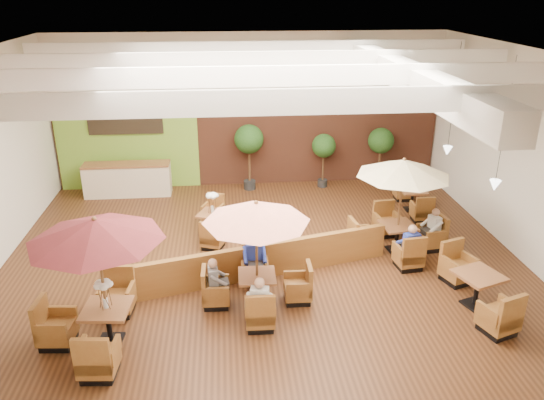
{
  "coord_description": "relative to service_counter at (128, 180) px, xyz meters",
  "views": [
    {
      "loc": [
        -0.95,
        -12.9,
        7.02
      ],
      "look_at": [
        0.3,
        0.5,
        1.5
      ],
      "focal_mm": 35.0,
      "sensor_mm": 36.0,
      "label": 1
    }
  ],
  "objects": [
    {
      "name": "table_5",
      "position": [
        9.59,
        -2.24,
        -0.24
      ],
      "size": [
        0.81,
        2.41,
        0.91
      ],
      "rotation": [
        0.0,
        0.0,
        -0.0
      ],
      "color": "brown",
      "rests_on": "ground"
    },
    {
      "name": "diner_1",
      "position": [
        4.09,
        -6.37,
        0.19
      ],
      "size": [
        0.42,
        0.34,
        0.84
      ],
      "rotation": [
        0.0,
        0.0,
        3.19
      ],
      "color": "#273BAB",
      "rests_on": "ground"
    },
    {
      "name": "topiary_2",
      "position": [
        9.14,
        0.2,
        1.04
      ],
      "size": [
        0.94,
        0.94,
        2.18
      ],
      "color": "black",
      "rests_on": "ground"
    },
    {
      "name": "service_counter",
      "position": [
        0.0,
        0.0,
        0.0
      ],
      "size": [
        3.0,
        0.75,
        1.18
      ],
      "color": "beige",
      "rests_on": "ground"
    },
    {
      "name": "table_0",
      "position": [
        0.84,
        -8.48,
        1.47
      ],
      "size": [
        2.78,
        2.87,
        2.89
      ],
      "rotation": [
        0.0,
        0.0,
        -0.09
      ],
      "color": "brown",
      "rests_on": "ground"
    },
    {
      "name": "table_2",
      "position": [
        8.19,
        -5.02,
        1.28
      ],
      "size": [
        2.74,
        2.74,
        2.75
      ],
      "rotation": [
        0.0,
        0.0,
        0.12
      ],
      "color": "brown",
      "rests_on": "ground"
    },
    {
      "name": "diner_4",
      "position": [
        9.19,
        -5.02,
        0.17
      ],
      "size": [
        0.37,
        0.42,
        0.77
      ],
      "rotation": [
        0.0,
        0.0,
        1.82
      ],
      "color": "silver",
      "rests_on": "ground"
    },
    {
      "name": "diner_3",
      "position": [
        8.19,
        -6.02,
        0.18
      ],
      "size": [
        0.44,
        0.39,
        0.81
      ],
      "rotation": [
        0.0,
        0.0,
        0.26
      ],
      "color": "#273BAB",
      "rests_on": "ground"
    },
    {
      "name": "table_3",
      "position": [
        3.03,
        -3.51,
        -0.09
      ],
      "size": [
        1.04,
        2.54,
        1.49
      ],
      "rotation": [
        0.0,
        0.0,
        -0.38
      ],
      "color": "brown",
      "rests_on": "ground"
    },
    {
      "name": "topiary_1",
      "position": [
        7.03,
        0.2,
        0.91
      ],
      "size": [
        0.86,
        0.86,
        2.01
      ],
      "color": "black",
      "rests_on": "ground"
    },
    {
      "name": "table_4",
      "position": [
        9.18,
        -7.89,
        -0.18
      ],
      "size": [
        1.2,
        2.99,
        1.06
      ],
      "rotation": [
        0.0,
        0.0,
        0.33
      ],
      "color": "brown",
      "rests_on": "ground"
    },
    {
      "name": "table_1",
      "position": [
        4.09,
        -7.33,
        1.21
      ],
      "size": [
        2.56,
        2.56,
        2.63
      ],
      "rotation": [
        0.0,
        0.0,
        -0.02
      ],
      "color": "brown",
      "rests_on": "ground"
    },
    {
      "name": "room",
      "position": [
        4.65,
        -3.88,
        3.05
      ],
      "size": [
        14.04,
        14.0,
        5.52
      ],
      "color": "#381E0F",
      "rests_on": "ground"
    },
    {
      "name": "diner_2",
      "position": [
        3.13,
        -7.33,
        0.16
      ],
      "size": [
        0.32,
        0.39,
        0.77
      ],
      "rotation": [
        0.0,
        0.0,
        4.8
      ],
      "color": "slate",
      "rests_on": "ground"
    },
    {
      "name": "diner_0",
      "position": [
        4.09,
        -8.29,
        0.18
      ],
      "size": [
        0.43,
        0.37,
        0.81
      ],
      "rotation": [
        0.0,
        0.0,
        -0.18
      ],
      "color": "silver",
      "rests_on": "ground"
    },
    {
      "name": "booth_divider",
      "position": [
        4.46,
        -6.09,
        -0.12
      ],
      "size": [
        6.51,
        1.89,
        0.93
      ],
      "primitive_type": "cube",
      "rotation": [
        0.0,
        0.0,
        0.26
      ],
      "color": "brown",
      "rests_on": "ground"
    },
    {
      "name": "topiary_0",
      "position": [
        4.33,
        0.2,
        1.22
      ],
      "size": [
        1.04,
        1.04,
        2.41
      ],
      "color": "black",
      "rests_on": "ground"
    }
  ]
}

